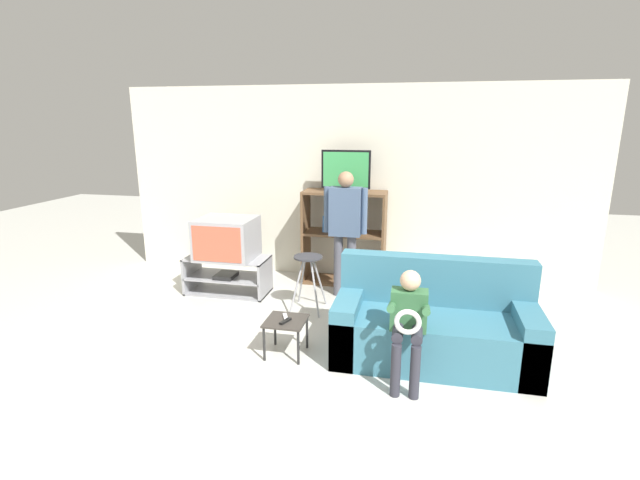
% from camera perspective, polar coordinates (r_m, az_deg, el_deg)
% --- Properties ---
extents(ground_plane, '(18.00, 18.00, 0.00)m').
position_cam_1_polar(ground_plane, '(3.71, -5.18, -20.85)').
color(ground_plane, beige).
extents(wall_back, '(6.40, 0.06, 2.60)m').
position_cam_1_polar(wall_back, '(6.33, 3.71, 6.84)').
color(wall_back, silver).
rests_on(wall_back, ground_plane).
extents(tv_stand, '(1.03, 0.50, 0.47)m').
position_cam_1_polar(tv_stand, '(6.03, -11.27, -4.26)').
color(tv_stand, '#939399').
rests_on(tv_stand, ground_plane).
extents(television_main, '(0.70, 0.61, 0.51)m').
position_cam_1_polar(television_main, '(5.88, -11.41, 0.22)').
color(television_main, '#9E9EA3').
rests_on(television_main, tv_stand).
extents(media_shelf, '(1.09, 0.44, 1.25)m').
position_cam_1_polar(media_shelf, '(6.18, 2.97, 0.40)').
color(media_shelf, brown).
rests_on(media_shelf, ground_plane).
extents(television_flat, '(0.63, 0.20, 0.53)m').
position_cam_1_polar(television_flat, '(6.00, 3.20, 8.36)').
color(television_flat, black).
rests_on(television_flat, media_shelf).
extents(folding_stool, '(0.37, 0.43, 0.65)m').
position_cam_1_polar(folding_stool, '(5.30, -1.47, -3.37)').
color(folding_stool, '#99999E').
rests_on(folding_stool, ground_plane).
extents(snack_table, '(0.37, 0.37, 0.35)m').
position_cam_1_polar(snack_table, '(4.39, -4.22, -10.38)').
color(snack_table, '#38332D').
rests_on(snack_table, ground_plane).
extents(remote_control_black, '(0.09, 0.15, 0.02)m').
position_cam_1_polar(remote_control_black, '(4.33, -4.28, -9.92)').
color(remote_control_black, black).
rests_on(remote_control_black, snack_table).
extents(remote_control_white, '(0.09, 0.15, 0.02)m').
position_cam_1_polar(remote_control_white, '(4.41, -4.28, -9.43)').
color(remote_control_white, silver).
rests_on(remote_control_white, snack_table).
extents(couch, '(1.79, 0.80, 0.91)m').
position_cam_1_polar(couch, '(4.43, 13.82, -10.35)').
color(couch, teal).
rests_on(couch, ground_plane).
extents(person_standing_adult, '(0.53, 0.20, 1.56)m').
position_cam_1_polar(person_standing_adult, '(5.63, 3.13, 2.18)').
color(person_standing_adult, '#4C4C56').
rests_on(person_standing_adult, ground_plane).
extents(person_seated_child, '(0.33, 0.43, 0.96)m').
position_cam_1_polar(person_seated_child, '(3.88, 10.81, -9.48)').
color(person_seated_child, '#2D2D38').
rests_on(person_seated_child, ground_plane).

